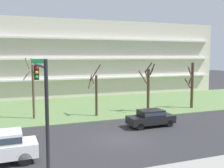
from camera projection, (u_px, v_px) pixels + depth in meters
name	position (u px, v px, depth m)	size (l,w,h in m)	color
ground	(120.00, 139.00, 21.53)	(160.00, 160.00, 0.00)	#2D2D30
grass_lawn_strip	(79.00, 107.00, 34.55)	(80.00, 16.00, 0.08)	#66844C
apartment_building	(59.00, 58.00, 46.44)	(54.51, 11.89, 12.19)	beige
tree_left	(33.00, 89.00, 27.86)	(1.65, 1.70, 6.38)	brown
tree_center	(96.00, 93.00, 29.30)	(1.70, 1.41, 5.63)	#423023
tree_right	(148.00, 87.00, 31.43)	(1.61, 1.69, 5.82)	#4C3828
tree_far_right	(192.00, 85.00, 33.68)	(0.98, 1.39, 5.72)	#4C3828
sedan_black_near_left	(151.00, 117.00, 25.20)	(4.44, 1.90, 1.57)	black
traffic_signal_mast	(43.00, 98.00, 14.24)	(0.90, 5.16, 6.41)	black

